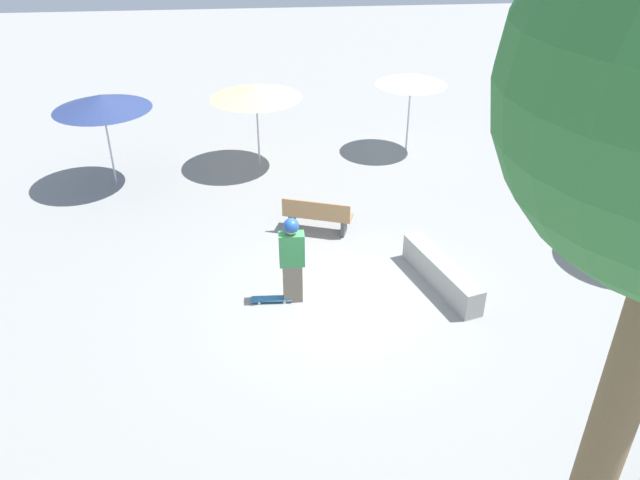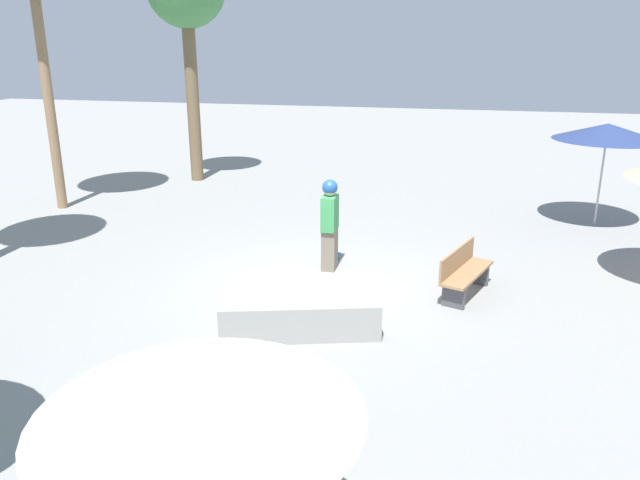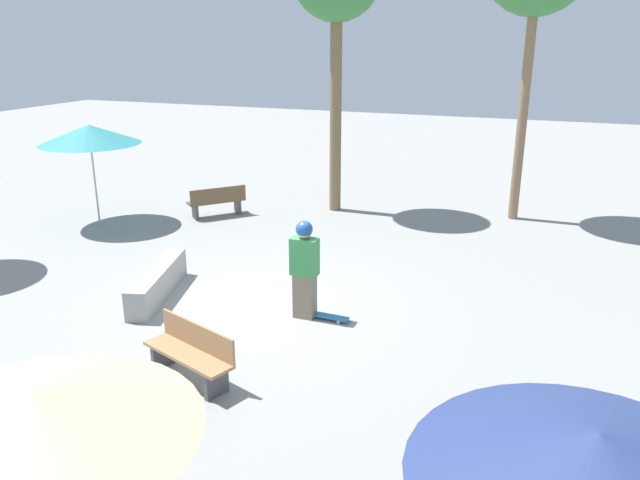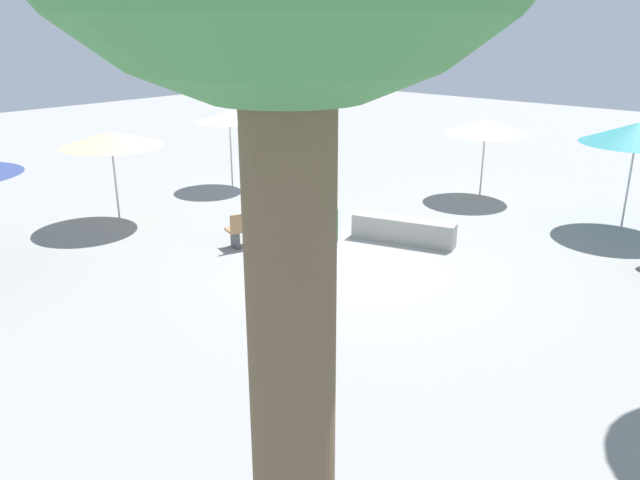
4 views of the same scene
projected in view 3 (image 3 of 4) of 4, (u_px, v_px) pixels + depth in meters
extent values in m
plane|color=gray|center=(262.00, 307.00, 11.70)|extent=(60.00, 60.00, 0.00)
cube|color=#726656|center=(305.00, 296.00, 11.20)|extent=(0.27, 0.38, 0.82)
cube|color=#388C4C|center=(304.00, 257.00, 10.96)|extent=(0.27, 0.48, 0.68)
sphere|color=tan|center=(304.00, 231.00, 10.81)|extent=(0.27, 0.27, 0.27)
sphere|color=#1E478C|center=(304.00, 229.00, 10.80)|extent=(0.30, 0.30, 0.30)
cube|color=teal|center=(327.00, 316.00, 11.20)|extent=(0.24, 0.81, 0.02)
cylinder|color=silver|center=(342.00, 318.00, 11.19)|extent=(0.03, 0.06, 0.05)
cylinder|color=silver|center=(338.00, 322.00, 11.04)|extent=(0.03, 0.06, 0.05)
cylinder|color=silver|center=(317.00, 313.00, 11.38)|extent=(0.03, 0.06, 0.05)
cylinder|color=silver|center=(313.00, 317.00, 11.23)|extent=(0.03, 0.06, 0.05)
cube|color=gray|center=(158.00, 283.00, 12.12)|extent=(2.47, 1.09, 0.57)
cube|color=#47474C|center=(195.00, 212.00, 17.27)|extent=(0.32, 0.35, 0.40)
cube|color=#47474C|center=(238.00, 206.00, 17.82)|extent=(0.32, 0.35, 0.40)
cube|color=brown|center=(216.00, 201.00, 17.47)|extent=(1.50, 1.38, 0.05)
cube|color=brown|center=(218.00, 195.00, 17.24)|extent=(1.23, 1.08, 0.40)
cube|color=#47474C|center=(216.00, 383.00, 8.79)|extent=(0.40, 0.21, 0.40)
cube|color=#47474C|center=(163.00, 355.00, 9.57)|extent=(0.40, 0.21, 0.40)
cube|color=#9E754C|center=(188.00, 355.00, 9.11)|extent=(0.95, 1.65, 0.05)
cube|color=#9E754C|center=(198.00, 336.00, 9.18)|extent=(0.57, 1.52, 0.40)
cone|color=#C6B289|center=(35.00, 414.00, 4.66)|extent=(2.51, 2.51, 0.37)
cylinder|color=#B7B7BC|center=(95.00, 178.00, 16.50)|extent=(0.05, 0.05, 2.48)
cone|color=teal|center=(89.00, 134.00, 16.14)|extent=(2.59, 2.59, 0.50)
cone|color=navy|center=(596.00, 459.00, 4.02)|extent=(2.48, 2.48, 0.38)
cylinder|color=brown|center=(336.00, 105.00, 17.29)|extent=(0.33, 0.33, 6.00)
cylinder|color=#896B4C|center=(524.00, 105.00, 16.40)|extent=(0.26, 0.26, 6.22)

